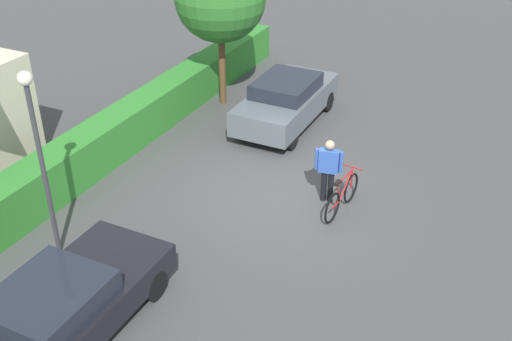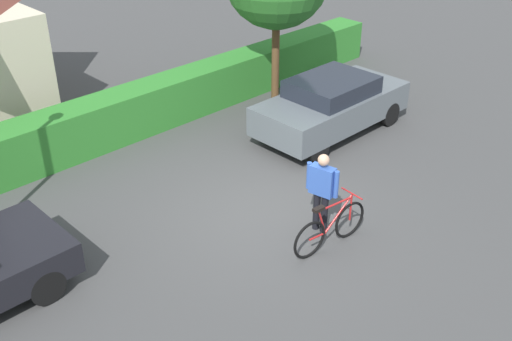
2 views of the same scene
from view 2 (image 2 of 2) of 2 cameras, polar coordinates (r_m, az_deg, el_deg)
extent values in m
plane|color=#434343|center=(11.98, 1.15, -3.99)|extent=(60.00, 60.00, 0.00)
cube|color=#2F7E2C|center=(15.01, -11.91, 5.17)|extent=(17.06, 0.90, 1.13)
cylinder|color=black|center=(11.58, -22.56, -6.19)|extent=(0.60, 0.18, 0.60)
cylinder|color=black|center=(10.33, -18.88, -10.17)|extent=(0.60, 0.18, 0.60)
cube|color=slate|center=(14.93, 7.02, 5.81)|extent=(4.01, 1.73, 0.69)
cube|color=#1E232D|center=(14.69, 7.06, 7.74)|extent=(1.95, 1.52, 0.41)
cylinder|color=black|center=(16.49, 7.93, 6.82)|extent=(0.60, 0.18, 0.60)
cylinder|color=black|center=(15.68, 12.31, 5.16)|extent=(0.60, 0.18, 0.60)
cylinder|color=black|center=(14.61, 1.18, 3.98)|extent=(0.60, 0.18, 0.60)
cylinder|color=black|center=(13.69, 5.76, 1.95)|extent=(0.60, 0.18, 0.60)
torus|color=black|center=(11.28, 8.69, -4.55)|extent=(0.72, 0.12, 0.72)
torus|color=black|center=(10.69, 4.99, -6.45)|extent=(0.72, 0.12, 0.72)
cylinder|color=#B21E1E|center=(10.95, 7.67, -4.01)|extent=(0.64, 0.10, 0.58)
cylinder|color=#B21E1E|center=(10.70, 6.15, -4.77)|extent=(0.23, 0.06, 0.57)
cylinder|color=#B21E1E|center=(10.74, 7.30, -3.15)|extent=(0.76, 0.11, 0.06)
cylinder|color=#B21E1E|center=(10.81, 5.73, -6.11)|extent=(0.38, 0.07, 0.05)
cylinder|color=#B21E1E|center=(11.14, 8.79, -3.42)|extent=(0.04, 0.04, 0.53)
cube|color=black|center=(10.48, 5.85, -3.58)|extent=(0.23, 0.12, 0.06)
cylinder|color=#B21E1E|center=(10.98, 8.91, -2.13)|extent=(0.08, 0.50, 0.03)
cylinder|color=black|center=(11.40, 5.65, -3.71)|extent=(0.13, 0.13, 0.79)
cylinder|color=black|center=(11.34, 6.37, -3.97)|extent=(0.13, 0.13, 0.79)
cube|color=#3359B2|center=(11.02, 6.19, -0.93)|extent=(0.28, 0.49, 0.56)
sphere|color=tan|center=(10.81, 6.31, 0.96)|extent=(0.21, 0.21, 0.21)
cylinder|color=#3359B2|center=(11.12, 4.94, -0.45)|extent=(0.09, 0.09, 0.53)
cylinder|color=#3359B2|center=(10.90, 7.47, -1.30)|extent=(0.09, 0.09, 0.53)
cylinder|color=brown|center=(16.47, 1.83, 10.67)|extent=(0.20, 0.20, 2.53)
camera|label=1|loc=(4.98, -115.27, 4.89)|focal=43.72mm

